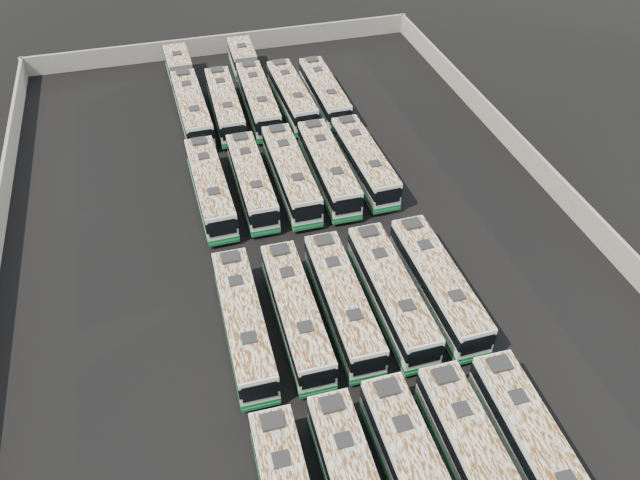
{
  "coord_description": "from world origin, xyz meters",
  "views": [
    {
      "loc": [
        -8.21,
        -34.23,
        32.4
      ],
      "look_at": [
        1.21,
        -0.8,
        1.6
      ],
      "focal_mm": 35.0,
      "sensor_mm": 36.0,
      "label": 1
    }
  ],
  "objects_px": {
    "bus_back_far_left": "(187,94)",
    "bus_front_center": "(418,480)",
    "bus_midfront_center": "(343,302)",
    "bus_midfront_far_left": "(244,323)",
    "bus_midback_right": "(328,168)",
    "bus_back_right": "(292,96)",
    "bus_midfront_left": "(296,313)",
    "bus_back_center": "(253,85)",
    "bus_midback_far_left": "(210,187)",
    "bus_midback_left": "(252,181)",
    "bus_back_far_right": "(324,93)",
    "bus_midfront_far_right": "(438,284)",
    "bus_midback_far_right": "(364,161)",
    "bus_front_right": "(478,464)",
    "bus_back_left": "(225,105)",
    "bus_front_far_right": "(535,450)",
    "bus_midfront_right": "(391,293)",
    "bus_midback_center": "(291,174)"
  },
  "relations": [
    {
      "from": "bus_midback_right",
      "to": "bus_back_right",
      "type": "bearing_deg",
      "value": 90.45
    },
    {
      "from": "bus_midback_left",
      "to": "bus_front_right",
      "type": "bearing_deg",
      "value": -76.41
    },
    {
      "from": "bus_back_right",
      "to": "bus_front_right",
      "type": "bearing_deg",
      "value": -91.0
    },
    {
      "from": "bus_front_center",
      "to": "bus_midfront_far_left",
      "type": "height_order",
      "value": "bus_front_center"
    },
    {
      "from": "bus_back_far_left",
      "to": "bus_front_center",
      "type": "bearing_deg",
      "value": -82.8
    },
    {
      "from": "bus_midfront_far_right",
      "to": "bus_midback_right",
      "type": "distance_m",
      "value": 15.71
    },
    {
      "from": "bus_midback_far_left",
      "to": "bus_midback_left",
      "type": "bearing_deg",
      "value": -0.55
    },
    {
      "from": "bus_midback_left",
      "to": "bus_midback_far_left",
      "type": "bearing_deg",
      "value": -179.13
    },
    {
      "from": "bus_front_far_right",
      "to": "bus_midfront_right",
      "type": "xyz_separation_m",
      "value": [
        -3.4,
        13.01,
        0.03
      ]
    },
    {
      "from": "bus_front_right",
      "to": "bus_front_center",
      "type": "bearing_deg",
      "value": 179.66
    },
    {
      "from": "bus_midfront_far_right",
      "to": "bus_midback_far_right",
      "type": "relative_size",
      "value": 1.03
    },
    {
      "from": "bus_front_far_right",
      "to": "bus_front_right",
      "type": "bearing_deg",
      "value": -179.79
    },
    {
      "from": "bus_midfront_far_left",
      "to": "bus_midfront_left",
      "type": "xyz_separation_m",
      "value": [
        3.49,
        -0.1,
        -0.02
      ]
    },
    {
      "from": "bus_midfront_left",
      "to": "bus_back_right",
      "type": "height_order",
      "value": "bus_back_right"
    },
    {
      "from": "bus_front_center",
      "to": "bus_back_left",
      "type": "distance_m",
      "value": 41.4
    },
    {
      "from": "bus_midfront_left",
      "to": "bus_midback_left",
      "type": "bearing_deg",
      "value": 90.5
    },
    {
      "from": "bus_midback_left",
      "to": "bus_back_far_right",
      "type": "height_order",
      "value": "bus_back_far_right"
    },
    {
      "from": "bus_front_right",
      "to": "bus_back_far_right",
      "type": "distance_m",
      "value": 41.3
    },
    {
      "from": "bus_front_right",
      "to": "bus_midback_right",
      "type": "relative_size",
      "value": 0.99
    },
    {
      "from": "bus_midback_far_right",
      "to": "bus_back_far_right",
      "type": "relative_size",
      "value": 1.01
    },
    {
      "from": "bus_midfront_left",
      "to": "bus_back_right",
      "type": "relative_size",
      "value": 0.99
    },
    {
      "from": "bus_front_right",
      "to": "bus_midback_left",
      "type": "xyz_separation_m",
      "value": [
        -6.67,
        28.28,
        -0.04
      ]
    },
    {
      "from": "bus_back_far_right",
      "to": "bus_front_center",
      "type": "bearing_deg",
      "value": -99.25
    },
    {
      "from": "bus_midfront_far_right",
      "to": "bus_back_right",
      "type": "xyz_separation_m",
      "value": [
        -3.37,
        28.46,
        -0.04
      ]
    },
    {
      "from": "bus_midfront_far_right",
      "to": "bus_midback_center",
      "type": "relative_size",
      "value": 0.99
    },
    {
      "from": "bus_midfront_left",
      "to": "bus_back_far_right",
      "type": "height_order",
      "value": "bus_midfront_left"
    },
    {
      "from": "bus_midfront_right",
      "to": "bus_back_far_left",
      "type": "xyz_separation_m",
      "value": [
        -10.06,
        31.6,
        0.02
      ]
    },
    {
      "from": "bus_midfront_center",
      "to": "bus_back_right",
      "type": "relative_size",
      "value": 1.0
    },
    {
      "from": "bus_midback_far_right",
      "to": "bus_midfront_far_left",
      "type": "bearing_deg",
      "value": -132.35
    },
    {
      "from": "bus_front_right",
      "to": "bus_back_center",
      "type": "bearing_deg",
      "value": 94.77
    },
    {
      "from": "bus_front_right",
      "to": "bus_back_left",
      "type": "xyz_separation_m",
      "value": [
        -6.79,
        41.3,
        -0.01
      ]
    },
    {
      "from": "bus_front_far_right",
      "to": "bus_midfront_left",
      "type": "xyz_separation_m",
      "value": [
        -10.04,
        13.05,
        -0.01
      ]
    },
    {
      "from": "bus_front_center",
      "to": "bus_midfront_center",
      "type": "height_order",
      "value": "bus_front_center"
    },
    {
      "from": "bus_front_center",
      "to": "bus_back_center",
      "type": "bearing_deg",
      "value": 89.64
    },
    {
      "from": "bus_back_center",
      "to": "bus_back_far_right",
      "type": "height_order",
      "value": "bus_back_center"
    },
    {
      "from": "bus_midfront_center",
      "to": "bus_midfront_far_left",
      "type": "bearing_deg",
      "value": -179.22
    },
    {
      "from": "bus_midfront_left",
      "to": "bus_back_center",
      "type": "height_order",
      "value": "bus_back_center"
    },
    {
      "from": "bus_midback_left",
      "to": "bus_back_right",
      "type": "distance_m",
      "value": 14.67
    },
    {
      "from": "bus_front_right",
      "to": "bus_back_far_right",
      "type": "xyz_separation_m",
      "value": [
        3.34,
        41.16,
        -0.04
      ]
    },
    {
      "from": "bus_front_center",
      "to": "bus_midback_center",
      "type": "distance_m",
      "value": 28.23
    },
    {
      "from": "bus_front_right",
      "to": "bus_midfront_center",
      "type": "xyz_separation_m",
      "value": [
        -3.44,
        13.11,
        -0.02
      ]
    },
    {
      "from": "bus_front_right",
      "to": "bus_midfront_center",
      "type": "bearing_deg",
      "value": 105.12
    },
    {
      "from": "bus_front_center",
      "to": "bus_midback_left",
      "type": "height_order",
      "value": "bus_front_center"
    },
    {
      "from": "bus_front_right",
      "to": "bus_midback_far_right",
      "type": "height_order",
      "value": "bus_front_right"
    },
    {
      "from": "bus_midfront_center",
      "to": "bus_back_left",
      "type": "bearing_deg",
      "value": 97.42
    },
    {
      "from": "bus_midback_center",
      "to": "bus_back_far_right",
      "type": "relative_size",
      "value": 1.04
    },
    {
      "from": "bus_midback_right",
      "to": "bus_midfront_far_left",
      "type": "bearing_deg",
      "value": -123.3
    },
    {
      "from": "bus_front_right",
      "to": "bus_back_far_left",
      "type": "height_order",
      "value": "bus_back_far_left"
    },
    {
      "from": "bus_front_center",
      "to": "bus_back_right",
      "type": "bearing_deg",
      "value": 84.98
    },
    {
      "from": "bus_back_far_left",
      "to": "bus_midfront_center",
      "type": "bearing_deg",
      "value": -79.41
    }
  ]
}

